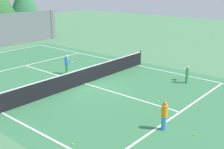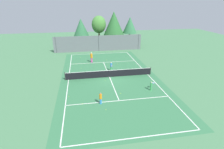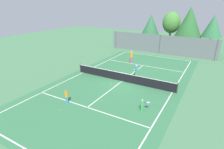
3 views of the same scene
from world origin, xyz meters
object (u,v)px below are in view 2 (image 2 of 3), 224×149
tennis_ball_7 (106,110)px  tennis_ball_13 (128,62)px  tennis_ball_3 (106,60)px  tennis_ball_8 (75,74)px  tennis_ball_0 (69,97)px  tennis_ball_2 (125,71)px  tennis_ball_1 (76,64)px  tennis_ball_4 (73,76)px  player_0 (111,66)px  tennis_ball_12 (117,64)px  player_2 (151,86)px  tennis_ball_5 (82,104)px  tennis_ball_11 (81,68)px  tennis_ball_6 (121,93)px  player_3 (92,57)px  player_1 (101,98)px  tennis_ball_10 (105,80)px  ball_crate (106,72)px  tennis_ball_9 (81,58)px

tennis_ball_7 → tennis_ball_13: 14.65m
tennis_ball_3 → tennis_ball_8: bearing=-133.2°
tennis_ball_0 → tennis_ball_2: 10.28m
tennis_ball_1 → tennis_ball_4: 5.19m
player_0 → tennis_ball_12: 3.25m
player_2 → tennis_ball_2: bearing=102.5°
tennis_ball_13 → tennis_ball_4: bearing=-153.7°
tennis_ball_5 → tennis_ball_11: (0.07, 10.56, 0.00)m
player_2 → tennis_ball_4: (-9.05, 5.95, -0.54)m
tennis_ball_6 → tennis_ball_11: 10.03m
player_0 → player_3: size_ratio=0.76×
tennis_ball_0 → tennis_ball_1: (0.63, 11.11, 0.00)m
tennis_ball_2 → tennis_ball_5: same height
tennis_ball_0 → tennis_ball_7: 4.84m
player_3 → tennis_ball_2: (4.69, -4.95, -0.85)m
player_1 → tennis_ball_12: (4.14, 11.81, -0.61)m
tennis_ball_2 → player_3: bearing=133.5°
tennis_ball_5 → tennis_ball_10: (3.07, 5.29, 0.00)m
tennis_ball_0 → tennis_ball_5: same height
tennis_ball_7 → tennis_ball_5: bearing=146.4°
ball_crate → tennis_ball_1: bearing=131.1°
tennis_ball_3 → tennis_ball_8: same height
player_3 → tennis_ball_2: player_3 is taller
player_2 → tennis_ball_12: (-1.99, 9.83, -0.54)m
player_2 → tennis_ball_11: player_2 is taller
player_0 → player_3: player_3 is taller
tennis_ball_9 → tennis_ball_7: bearing=-83.0°
tennis_ball_9 → tennis_ball_13: 8.84m
tennis_ball_11 → tennis_ball_13: (7.78, 1.50, 0.00)m
player_3 → tennis_ball_13: bearing=-10.5°
ball_crate → tennis_ball_2: (2.94, 0.42, -0.15)m
player_2 → tennis_ball_10: 6.12m
tennis_ball_6 → tennis_ball_8: 8.47m
player_1 → tennis_ball_0: (-3.27, 2.00, -0.61)m
tennis_ball_0 → tennis_ball_12: 12.30m
tennis_ball_3 → tennis_ball_5: same height
tennis_ball_9 → tennis_ball_10: bearing=-74.5°
player_1 → tennis_ball_5: player_1 is taller
tennis_ball_8 → tennis_ball_12: 7.69m
tennis_ball_0 → tennis_ball_11: (1.48, 8.84, 0.00)m
player_0 → player_2: size_ratio=1.21×
tennis_ball_7 → tennis_ball_13: size_ratio=1.00×
tennis_ball_0 → tennis_ball_13: bearing=48.1°
tennis_ball_13 → player_1: bearing=-115.9°
tennis_ball_6 → tennis_ball_9: bearing=106.1°
ball_crate → player_2: bearing=-54.3°
tennis_ball_7 → tennis_ball_0: bearing=138.7°
ball_crate → tennis_ball_13: ball_crate is taller
tennis_ball_4 → tennis_ball_12: bearing=28.8°
player_1 → tennis_ball_0: size_ratio=19.08×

